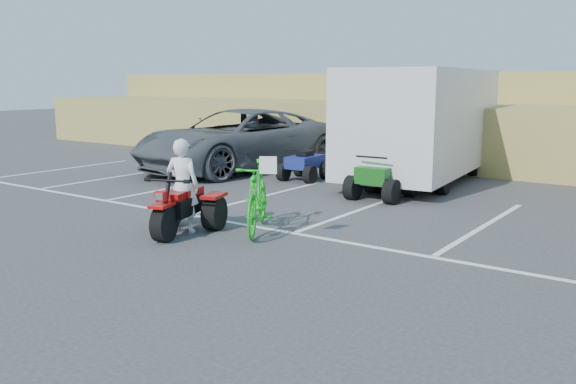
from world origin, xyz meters
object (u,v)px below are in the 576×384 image
Objects in this scene: rider at (183,186)px; quad_atv_green at (382,198)px; grey_pickup at (238,140)px; red_trike_atv at (180,234)px; green_dirt_bike at (257,197)px; cargo_trailer at (422,122)px; red_car at (226,142)px; quad_atv_blue at (305,180)px.

rider reaches higher than quad_atv_green.
grey_pickup is at bearing -75.00° from rider.
red_trike_atv is 0.77× the size of green_dirt_bike.
cargo_trailer reaches higher than quad_atv_green.
grey_pickup is at bearing -22.87° from red_car.
green_dirt_bike reaches higher than red_trike_atv.
grey_pickup is at bearing 162.64° from quad_atv_green.
grey_pickup reaches higher than green_dirt_bike.
grey_pickup is 5.77m from cargo_trailer.
rider is 1.05× the size of quad_atv_green.
red_trike_atv is 10.46m from red_car.
green_dirt_bike is 10.38m from red_car.
green_dirt_bike is 0.32× the size of cargo_trailer.
cargo_trailer is at bearing 22.00° from grey_pickup.
red_car is 8.27m from quad_atv_green.
quad_atv_green is at bearing -90.04° from cargo_trailer.
rider is 0.25× the size of grey_pickup.
rider is 1.39m from green_dirt_bike.
quad_atv_blue is at bearing 0.91° from grey_pickup.
green_dirt_bike reaches higher than quad_atv_blue.
rider is 10.30m from red_car.
red_car is 2.79× the size of quad_atv_blue.
red_trike_atv is 0.42× the size of red_car.
red_car is (-6.19, 8.40, 0.68)m from red_trike_atv.
red_trike_atv is 1.02× the size of quad_atv_green.
green_dirt_bike is 0.55× the size of red_car.
grey_pickup is 1.00× the size of cargo_trailer.
quad_atv_blue is at bearing 85.48° from green_dirt_bike.
quad_atv_blue is 0.86× the size of quad_atv_green.
green_dirt_bike is 7.32m from cargo_trailer.
quad_atv_blue is at bearing -154.07° from cargo_trailer.
grey_pickup reaches higher than quad_atv_blue.
red_trike_atv is at bearing -107.04° from quad_atv_green.
rider is 6.63m from quad_atv_blue.
red_car is (-1.79, 1.47, -0.27)m from grey_pickup.
grey_pickup is 2.99m from quad_atv_blue.
red_car is 5.01m from quad_atv_blue.
red_car reaches higher than quad_atv_green.
quad_atv_green is at bearing 54.81° from green_dirt_bike.
rider reaches higher than green_dirt_bike.
quad_atv_green is (0.39, 4.33, -0.66)m from green_dirt_bike.
cargo_trailer is (1.22, 8.07, 0.80)m from rider.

